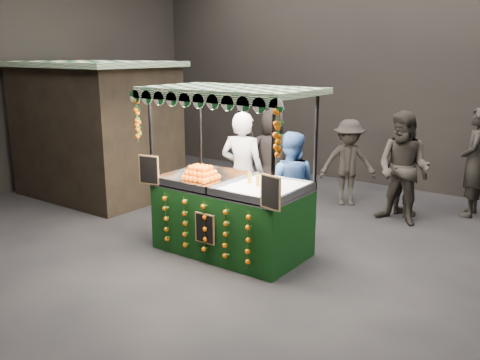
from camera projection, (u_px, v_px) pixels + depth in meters
The scene contains 12 objects.
ground at pixel (253, 260), 7.03m from camera, with size 12.00×12.00×0.00m, color black.
market_hall at pixel (255, 0), 6.21m from camera, with size 12.10×10.10×5.05m.
neighbour_stall_left at pixel (96, 129), 10.00m from camera, with size 3.00×2.20×2.60m.
juice_stall at pixel (231, 204), 7.12m from camera, with size 2.39×1.40×2.32m.
vendor_grey at pixel (242, 173), 7.95m from camera, with size 0.79×0.62×1.90m.
vendor_blue at pixel (290, 186), 7.65m from camera, with size 0.97×0.87×1.64m.
shopper_0 at pixel (242, 148), 10.64m from camera, with size 0.63×0.43×1.68m.
shopper_1 at pixel (403, 168), 8.34m from camera, with size 0.99×0.82×1.86m.
shopper_2 at pixel (406, 172), 8.75m from camera, with size 0.98×0.76×1.55m.
shopper_3 at pixel (348, 163), 9.41m from camera, with size 1.18×1.06×1.59m.
shopper_4 at pixel (272, 157), 9.45m from camera, with size 1.03×0.98×1.78m.
shopper_6 at pixel (475, 163), 8.72m from camera, with size 0.49×0.71×1.88m.
Camera 1 is at (3.70, -5.42, 2.76)m, focal length 38.38 mm.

